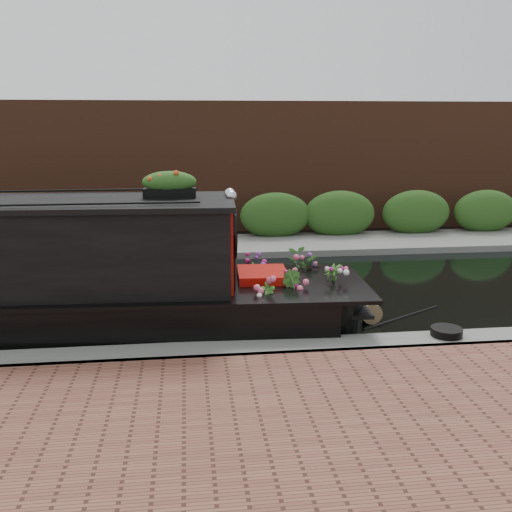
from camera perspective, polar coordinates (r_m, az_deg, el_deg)
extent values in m
plane|color=black|center=(11.48, -5.76, -4.04)|extent=(80.00, 80.00, 0.00)
cube|color=slate|center=(8.39, -5.22, -10.81)|extent=(40.00, 0.60, 0.50)
cube|color=slate|center=(15.53, -6.12, 0.61)|extent=(40.00, 2.40, 0.34)
cube|color=#274E1A|center=(16.41, -6.18, 1.30)|extent=(40.00, 1.10, 2.80)
cube|color=#542D1C|center=(18.47, -6.28, 2.67)|extent=(40.00, 1.00, 8.00)
cube|color=#B70E07|center=(9.40, -2.57, 1.28)|extent=(0.15, 1.79, 1.38)
cube|color=black|center=(8.50, -11.27, 0.24)|extent=(0.92, 0.08, 0.56)
cube|color=#B70E07|center=(9.64, 0.63, -2.94)|extent=(0.86, 0.96, 0.51)
sphere|color=silver|center=(9.13, -2.49, 6.02)|extent=(0.18, 0.18, 0.18)
sphere|color=silver|center=(9.41, -2.63, 6.24)|extent=(0.18, 0.18, 0.18)
cube|color=black|center=(9.24, -8.62, 6.25)|extent=(0.84, 0.30, 0.15)
ellipsoid|color=#E14619|center=(9.22, -8.66, 7.47)|extent=(0.91, 0.29, 0.25)
imported|color=#2D5D1F|center=(8.89, 1.24, -4.32)|extent=(0.33, 0.28, 0.53)
imported|color=#2D5D1F|center=(9.13, 3.57, -3.48)|extent=(0.43, 0.45, 0.65)
imported|color=#2D5D1F|center=(10.39, 4.91, -1.26)|extent=(0.68, 0.61, 0.69)
imported|color=#2D5D1F|center=(9.62, 7.67, -2.70)|extent=(0.46, 0.46, 0.64)
imported|color=#2D5D1F|center=(10.39, -0.23, -1.67)|extent=(0.19, 0.28, 0.53)
cylinder|color=olive|center=(10.21, 11.21, -5.40)|extent=(0.36, 0.41, 0.36)
cylinder|color=black|center=(9.18, 18.51, -7.19)|extent=(0.47, 0.47, 0.12)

